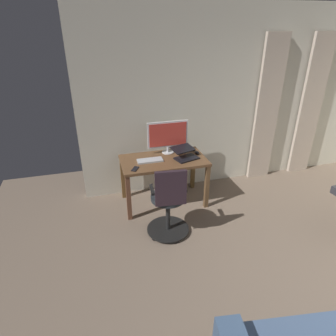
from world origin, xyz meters
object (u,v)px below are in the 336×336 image
object	(u,v)px
cell_phone_by_monitor	(135,169)
cell_phone_face_up	(192,149)
desk	(164,166)
computer_mouse	(197,152)
computer_monitor	(168,135)
computer_keyboard	(150,160)
laptop	(185,155)
office_chair	(169,204)

from	to	relation	value
cell_phone_by_monitor	cell_phone_face_up	xyz separation A→B (m)	(-0.98, -0.44, 0.00)
desk	computer_mouse	size ratio (longest dim) A/B	12.38
computer_monitor	cell_phone_by_monitor	size ratio (longest dim) A/B	4.29
computer_monitor	computer_keyboard	world-z (taller)	computer_monitor
computer_monitor	cell_phone_face_up	xyz separation A→B (m)	(-0.40, -0.01, -0.27)
computer_monitor	laptop	distance (m)	0.40
office_chair	desk	bearing A→B (deg)	85.93
office_chair	cell_phone_by_monitor	size ratio (longest dim) A/B	7.04
desk	computer_keyboard	world-z (taller)	computer_keyboard
computer_keyboard	laptop	world-z (taller)	laptop
desk	laptop	bearing A→B (deg)	172.63
desk	computer_keyboard	xyz separation A→B (m)	(0.20, 0.01, 0.12)
laptop	cell_phone_face_up	world-z (taller)	laptop
office_chair	computer_mouse	xyz separation A→B (m)	(-0.68, -0.84, 0.27)
office_chair	computer_mouse	world-z (taller)	office_chair
desk	computer_keyboard	distance (m)	0.23
computer_mouse	desk	bearing A→B (deg)	6.77
laptop	computer_monitor	bearing A→B (deg)	-71.40
cell_phone_face_up	office_chair	bearing A→B (deg)	66.41
office_chair	computer_keyboard	xyz separation A→B (m)	(0.07, -0.77, 0.27)
office_chair	computer_monitor	size ratio (longest dim) A/B	1.64
office_chair	computer_monitor	bearing A→B (deg)	81.21
office_chair	laptop	size ratio (longest dim) A/B	2.47
office_chair	cell_phone_by_monitor	bearing A→B (deg)	124.99
computer_monitor	cell_phone_face_up	bearing A→B (deg)	-178.96
laptop	cell_phone_face_up	size ratio (longest dim) A/B	2.85
office_chair	laptop	bearing A→B (deg)	64.34
cell_phone_by_monitor	computer_mouse	bearing A→B (deg)	-134.23
office_chair	cell_phone_by_monitor	xyz separation A→B (m)	(0.32, -0.57, 0.26)
computer_keyboard	laptop	distance (m)	0.52
office_chair	computer_monitor	xyz separation A→B (m)	(-0.26, -1.00, 0.53)
laptop	computer_mouse	size ratio (longest dim) A/B	4.11
cell_phone_by_monitor	computer_monitor	bearing A→B (deg)	-112.91
cell_phone_face_up	computer_mouse	bearing A→B (deg)	106.85
laptop	cell_phone_by_monitor	world-z (taller)	laptop
desk	cell_phone_face_up	size ratio (longest dim) A/B	8.60
computer_monitor	computer_mouse	world-z (taller)	computer_monitor
office_chair	laptop	xyz separation A→B (m)	(-0.45, -0.74, 0.31)
computer_monitor	computer_mouse	xyz separation A→B (m)	(-0.42, 0.16, -0.26)
desk	office_chair	size ratio (longest dim) A/B	1.22
office_chair	laptop	distance (m)	0.92
cell_phone_by_monitor	cell_phone_face_up	size ratio (longest dim) A/B	1.00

